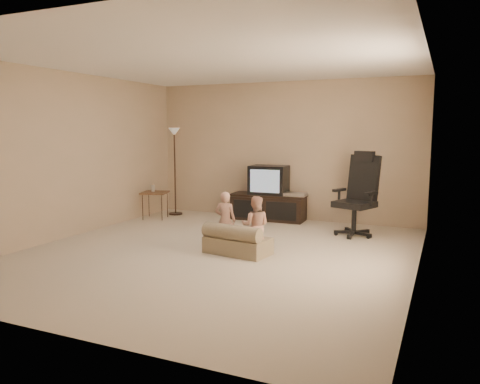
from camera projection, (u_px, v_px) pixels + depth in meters
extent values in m
plane|color=beige|center=(216.00, 253.00, 6.23)|extent=(5.50, 5.50, 0.00)
plane|color=white|center=(215.00, 60.00, 5.90)|extent=(5.50, 5.50, 0.00)
plane|color=tan|center=(284.00, 151.00, 8.55)|extent=(5.00, 0.00, 5.00)
plane|color=tan|center=(53.00, 180.00, 3.57)|extent=(5.00, 0.00, 5.00)
plane|color=tan|center=(68.00, 155.00, 7.07)|extent=(0.00, 5.50, 5.50)
plane|color=tan|center=(422.00, 165.00, 5.06)|extent=(0.00, 5.50, 5.50)
cube|color=black|center=(268.00, 208.00, 8.53)|extent=(1.34, 0.52, 0.43)
cube|color=black|center=(268.00, 195.00, 8.50)|extent=(1.38, 0.56, 0.04)
cube|color=black|center=(248.00, 209.00, 8.42)|extent=(0.55, 0.04, 0.32)
cube|color=black|center=(281.00, 211.00, 8.19)|extent=(0.55, 0.04, 0.32)
cube|color=black|center=(269.00, 180.00, 8.48)|extent=(0.68, 0.50, 0.52)
cube|color=silver|center=(265.00, 181.00, 8.26)|extent=(0.54, 0.03, 0.41)
cube|color=silver|center=(296.00, 194.00, 8.26)|extent=(0.39, 0.28, 0.06)
cylinder|color=black|center=(354.00, 219.00, 7.21)|extent=(0.07, 0.07, 0.41)
cube|color=black|center=(354.00, 204.00, 7.18)|extent=(0.67, 0.67, 0.09)
cube|color=black|center=(364.00, 178.00, 7.30)|extent=(0.53, 0.35, 0.73)
cube|color=black|center=(365.00, 156.00, 7.26)|extent=(0.33, 0.21, 0.17)
cube|color=black|center=(339.00, 190.00, 7.35)|extent=(0.17, 0.30, 0.04)
cube|color=black|center=(371.00, 193.00, 6.96)|extent=(0.17, 0.30, 0.04)
cube|color=brown|center=(155.00, 193.00, 8.61)|extent=(0.56, 0.56, 0.03)
cylinder|color=#2F1F15|center=(143.00, 207.00, 8.49)|extent=(0.01, 0.01, 0.49)
cylinder|color=#2F1F15|center=(162.00, 207.00, 8.45)|extent=(0.01, 0.01, 0.49)
cylinder|color=#2F1F15|center=(149.00, 204.00, 8.85)|extent=(0.01, 0.01, 0.49)
cylinder|color=#2F1F15|center=(167.00, 204.00, 8.80)|extent=(0.01, 0.01, 0.49)
cylinder|color=beige|center=(153.00, 188.00, 8.64)|extent=(0.06, 0.06, 0.13)
cone|color=beige|center=(153.00, 184.00, 8.63)|extent=(0.05, 0.05, 0.04)
cylinder|color=#2F1F15|center=(176.00, 214.00, 9.10)|extent=(0.26, 0.26, 0.03)
cylinder|color=#2F1F15|center=(175.00, 173.00, 9.00)|extent=(0.03, 0.03, 1.58)
cone|color=beige|center=(174.00, 132.00, 8.89)|extent=(0.22, 0.22, 0.15)
cube|color=gray|center=(238.00, 245.00, 6.20)|extent=(0.90, 0.57, 0.22)
cylinder|color=gray|center=(232.00, 233.00, 6.05)|extent=(0.85, 0.32, 0.20)
imported|color=#D89E87|center=(225.00, 220.00, 6.41)|extent=(0.32, 0.26, 0.80)
imported|color=#D89E87|center=(255.00, 225.00, 6.13)|extent=(0.42, 0.30, 0.78)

